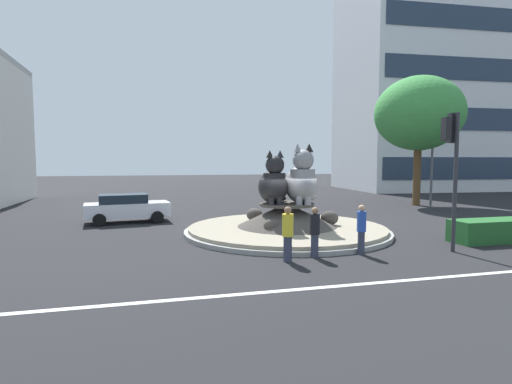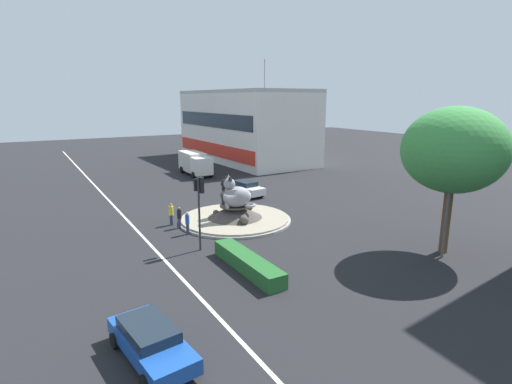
# 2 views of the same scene
# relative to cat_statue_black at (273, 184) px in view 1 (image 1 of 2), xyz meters

# --- Properties ---
(ground_plane) EXTENTS (160.00, 160.00, 0.00)m
(ground_plane) POSITION_rel_cat_statue_black_xyz_m (0.64, 0.01, -2.22)
(ground_plane) COLOR black
(lane_centreline) EXTENTS (112.00, 0.20, 0.01)m
(lane_centreline) POSITION_rel_cat_statue_black_xyz_m (0.64, -7.60, -2.22)
(lane_centreline) COLOR silver
(lane_centreline) RESTS_ON ground
(roundabout_island) EXTENTS (9.20, 9.20, 1.36)m
(roundabout_island) POSITION_rel_cat_statue_black_xyz_m (0.64, 0.02, -1.75)
(roundabout_island) COLOR gray
(roundabout_island) RESTS_ON ground
(cat_statue_black) EXTENTS (1.68, 2.33, 2.36)m
(cat_statue_black) POSITION_rel_cat_statue_black_xyz_m (0.00, 0.00, 0.00)
(cat_statue_black) COLOR black
(cat_statue_black) RESTS_ON roundabout_island
(cat_statue_grey) EXTENTS (2.07, 2.64, 2.65)m
(cat_statue_grey) POSITION_rel_cat_statue_black_xyz_m (1.25, -0.22, 0.11)
(cat_statue_grey) COLOR gray
(cat_statue_grey) RESTS_ON roundabout_island
(traffic_light_mast) EXTENTS (0.74, 0.51, 4.94)m
(traffic_light_mast) POSITION_rel_cat_statue_black_xyz_m (5.13, -4.89, 1.40)
(traffic_light_mast) COLOR #2D2D33
(traffic_light_mast) RESTS_ON ground
(office_tower) EXTENTS (20.64, 14.08, 25.36)m
(office_tower) POSITION_rel_cat_statue_black_xyz_m (26.71, 24.11, 10.46)
(office_tower) COLOR silver
(office_tower) RESTS_ON ground
(broadleaf_tree_behind_island) EXTENTS (6.33, 6.33, 9.43)m
(broadleaf_tree_behind_island) POSITION_rel_cat_statue_black_xyz_m (13.66, 8.59, 4.49)
(broadleaf_tree_behind_island) COLOR brown
(broadleaf_tree_behind_island) RESTS_ON ground
(streetlight_arm) EXTENTS (2.74, 0.33, 7.81)m
(streetlight_arm) POSITION_rel_cat_statue_black_xyz_m (13.91, 7.70, 2.35)
(streetlight_arm) COLOR #4C4C51
(streetlight_arm) RESTS_ON ground
(pedestrian_black_shirt) EXTENTS (0.34, 0.34, 1.70)m
(pedestrian_black_shirt) POSITION_rel_cat_statue_black_xyz_m (0.08, -4.55, -1.32)
(pedestrian_black_shirt) COLOR #33384C
(pedestrian_black_shirt) RESTS_ON ground
(pedestrian_blue_shirt) EXTENTS (0.32, 0.32, 1.74)m
(pedestrian_blue_shirt) POSITION_rel_cat_statue_black_xyz_m (1.81, -4.56, -1.29)
(pedestrian_blue_shirt) COLOR #33384C
(pedestrian_blue_shirt) RESTS_ON ground
(pedestrian_yellow_shirt) EXTENTS (0.36, 0.36, 1.79)m
(pedestrian_yellow_shirt) POSITION_rel_cat_statue_black_xyz_m (-0.98, -4.85, -1.27)
(pedestrian_yellow_shirt) COLOR #33384C
(pedestrian_yellow_shirt) RESTS_ON ground
(hatchback_near_shophouse) EXTENTS (4.48, 2.43, 1.51)m
(hatchback_near_shophouse) POSITION_rel_cat_statue_black_xyz_m (-6.59, 5.12, -1.42)
(hatchback_near_shophouse) COLOR silver
(hatchback_near_shophouse) RESTS_ON ground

